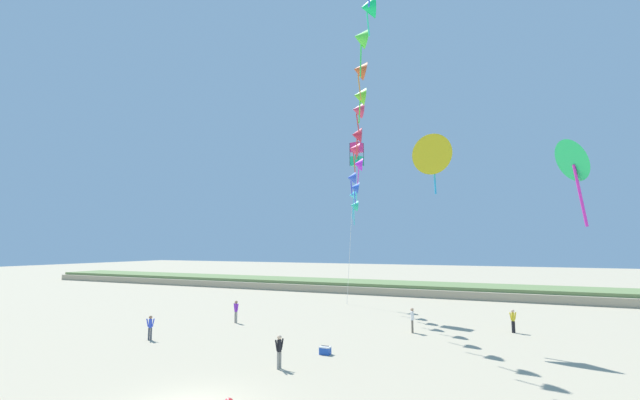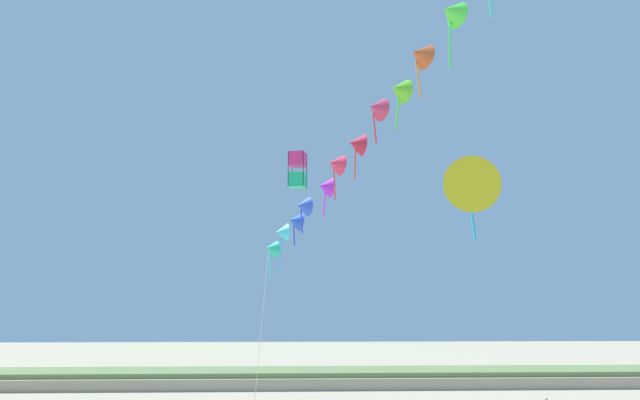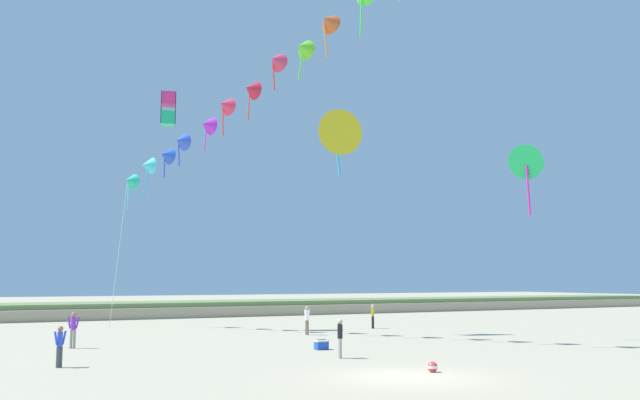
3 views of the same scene
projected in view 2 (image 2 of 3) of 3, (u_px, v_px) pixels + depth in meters
dune_ridge at (318, 377)px, 54.49m from camera, size 120.00×8.11×1.26m
kite_banner_string at (378, 115)px, 31.36m from camera, size 12.19×27.52×20.60m
large_kite_mid_trail at (471, 186)px, 32.75m from camera, size 2.87×1.35×4.04m
large_kite_high_solo at (298, 170)px, 40.48m from camera, size 1.16×1.16×2.15m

